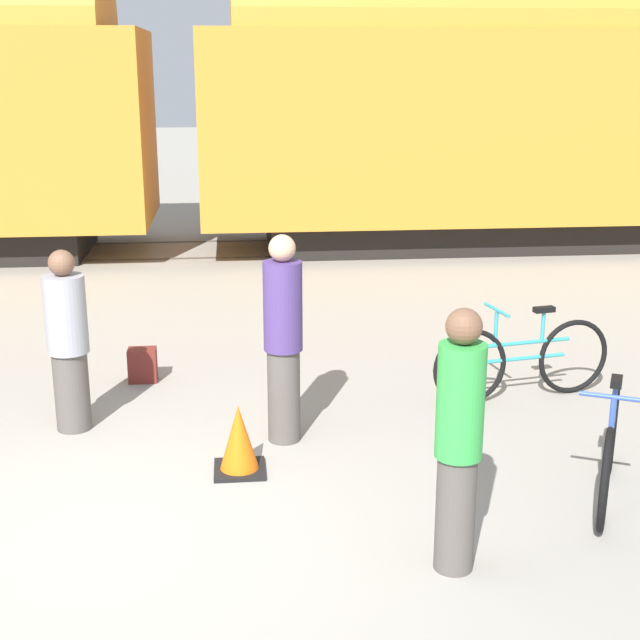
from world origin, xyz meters
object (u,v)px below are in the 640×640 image
bicycle_teal (523,360)px  person_in_grey (68,342)px  person_in_purple (283,339)px  person_in_green (459,440)px  traffic_cone (239,441)px  backpack (143,365)px  bicycle_blue (609,449)px  freight_train (173,93)px

bicycle_teal → person_in_grey: (-4.11, -0.31, 0.40)m
person_in_purple → person_in_green: bearing=172.1°
traffic_cone → person_in_purple: bearing=56.1°
person_in_purple → traffic_cone: person_in_purple is taller
bicycle_teal → person_in_green: (-1.36, -2.84, 0.49)m
person_in_grey → person_in_green: person_in_green is taller
person_in_grey → backpack: size_ratio=4.69×
bicycle_blue → person_in_green: (-1.35, -0.83, 0.49)m
person_in_green → traffic_cone: (-1.33, 1.53, -0.62)m
freight_train → bicycle_teal: (3.59, -7.38, -2.22)m
backpack → traffic_cone: traffic_cone is taller
person_in_purple → bicycle_teal: bearing=-104.3°
bicycle_teal → person_in_green: size_ratio=1.05×
person_in_grey → backpack: person_in_grey is taller
bicycle_teal → bicycle_blue: bicycle_teal is taller
person_in_purple → backpack: size_ratio=5.20×
backpack → traffic_cone: size_ratio=0.62×
backpack → person_in_grey: bearing=-112.9°
person_in_grey → traffic_cone: 1.82m
person_in_green → backpack: size_ratio=5.03×
bicycle_teal → bicycle_blue: 2.01m
freight_train → traffic_cone: bearing=-84.1°
bicycle_blue → person_in_grey: size_ratio=0.96×
bicycle_blue → person_in_purple: bearing=151.0°
backpack → bicycle_blue: bearing=-38.3°
person_in_grey → backpack: 1.41m
person_in_green → traffic_cone: 2.12m
freight_train → backpack: size_ratio=84.19×
person_in_purple → person_in_grey: bearing=44.8°
bicycle_teal → person_in_grey: bearing=-175.7°
freight_train → person_in_purple: bearing=-81.0°
traffic_cone → freight_train: bearing=95.9°
person_in_green → person_in_grey: bearing=-14.7°
person_in_green → backpack: 4.39m
traffic_cone → person_in_grey: bearing=145.0°
person_in_grey → bicycle_teal: bearing=176.3°
freight_train → person_in_grey: bearing=-93.9°
bicycle_blue → person_in_green: person_in_green is taller
bicycle_teal → backpack: size_ratio=5.30×
person_in_grey → person_in_green: 3.74m
person_in_green → backpack: (-2.27, 3.69, -0.71)m
freight_train → person_in_green: freight_train is taller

